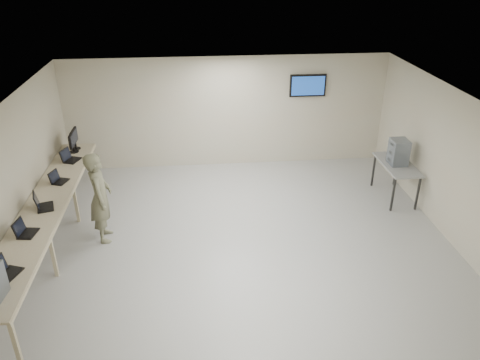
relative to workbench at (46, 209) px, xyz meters
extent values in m
cube|color=#A0A0A0|center=(3.59, 0.00, -0.83)|extent=(8.00, 7.00, 0.01)
cube|color=white|center=(3.59, 0.00, 1.97)|extent=(8.00, 7.00, 0.01)
cube|color=beige|center=(3.59, 3.50, 0.57)|extent=(8.00, 0.01, 2.80)
cube|color=beige|center=(3.59, -3.50, 0.57)|extent=(8.00, 0.01, 2.80)
cube|color=beige|center=(-0.41, 0.00, 0.57)|extent=(0.01, 7.00, 2.80)
cube|color=beige|center=(7.59, 0.00, 0.57)|extent=(0.01, 7.00, 2.80)
cube|color=#272727|center=(5.59, 3.48, 1.22)|extent=(0.15, 0.04, 0.15)
cube|color=black|center=(5.59, 3.44, 1.22)|extent=(0.90, 0.06, 0.55)
cube|color=navy|center=(5.59, 3.40, 1.22)|extent=(0.82, 0.01, 0.47)
cube|color=beige|center=(-0.01, 0.00, 0.05)|extent=(0.75, 6.00, 0.04)
cube|color=beige|center=(0.36, 0.00, 0.02)|extent=(0.02, 6.00, 0.06)
cube|color=beige|center=(0.29, -2.85, -0.40)|extent=(0.06, 0.06, 0.86)
cube|color=beige|center=(-0.31, -0.90, -0.40)|extent=(0.06, 0.06, 0.86)
cube|color=beige|center=(0.29, -0.90, -0.40)|extent=(0.06, 0.06, 0.86)
cube|color=beige|center=(-0.31, 0.90, -0.40)|extent=(0.06, 0.06, 0.86)
cube|color=beige|center=(0.29, 0.90, -0.40)|extent=(0.06, 0.06, 0.86)
cube|color=beige|center=(-0.31, 2.85, -0.40)|extent=(0.06, 0.06, 0.86)
cube|color=beige|center=(0.29, 2.85, -0.40)|extent=(0.06, 0.06, 0.86)
cube|color=black|center=(0.03, -2.01, 0.08)|extent=(0.37, 0.44, 0.02)
cube|color=black|center=(-0.01, -0.94, 0.08)|extent=(0.29, 0.37, 0.02)
cube|color=black|center=(-0.14, -0.94, 0.22)|extent=(0.11, 0.33, 0.24)
cube|color=black|center=(-0.12, -0.94, 0.22)|extent=(0.09, 0.29, 0.20)
cube|color=black|center=(0.03, -0.08, 0.09)|extent=(0.37, 0.44, 0.02)
cube|color=black|center=(-0.11, -0.08, 0.23)|extent=(0.17, 0.36, 0.27)
cube|color=black|center=(-0.09, -0.08, 0.23)|extent=(0.14, 0.32, 0.23)
cube|color=black|center=(0.06, 0.95, 0.08)|extent=(0.32, 0.38, 0.02)
cube|color=black|center=(-0.06, 0.95, 0.21)|extent=(0.15, 0.31, 0.23)
cube|color=black|center=(-0.05, 0.95, 0.21)|extent=(0.13, 0.27, 0.19)
cube|color=black|center=(0.06, 2.00, 0.08)|extent=(0.37, 0.43, 0.02)
cube|color=black|center=(-0.07, 2.00, 0.23)|extent=(0.18, 0.35, 0.26)
cube|color=black|center=(-0.06, 2.00, 0.23)|extent=(0.15, 0.30, 0.22)
cylinder|color=black|center=(-0.01, 2.50, 0.08)|extent=(0.21, 0.21, 0.02)
cube|color=black|center=(-0.01, 2.50, 0.17)|extent=(0.04, 0.03, 0.16)
cube|color=black|center=(-0.01, 2.50, 0.38)|extent=(0.05, 0.46, 0.31)
cube|color=black|center=(0.02, 2.50, 0.38)|extent=(0.00, 0.42, 0.27)
cylinder|color=black|center=(-0.01, 2.69, 0.08)|extent=(0.21, 0.21, 0.02)
cube|color=black|center=(-0.01, 2.69, 0.17)|extent=(0.04, 0.03, 0.17)
cube|color=black|center=(-0.01, 2.69, 0.39)|extent=(0.05, 0.48, 0.32)
cube|color=black|center=(0.02, 2.69, 0.39)|extent=(0.00, 0.43, 0.27)
imported|color=#576045|center=(0.95, 0.23, 0.07)|extent=(0.50, 0.70, 1.80)
cube|color=gray|center=(7.19, 1.29, -0.01)|extent=(0.65, 1.39, 0.04)
cube|color=#272727|center=(6.91, 0.70, -0.43)|extent=(0.04, 0.04, 0.80)
cube|color=#272727|center=(6.91, 1.89, -0.43)|extent=(0.04, 0.04, 0.80)
cube|color=#272727|center=(7.46, 0.70, -0.43)|extent=(0.04, 0.04, 0.80)
cube|color=#272727|center=(7.46, 1.89, -0.43)|extent=(0.04, 0.04, 0.80)
cube|color=slate|center=(7.17, 1.29, 0.10)|extent=(0.36, 0.40, 0.19)
cube|color=slate|center=(7.17, 1.29, 0.29)|extent=(0.36, 0.40, 0.19)
cube|color=slate|center=(7.17, 1.29, 0.48)|extent=(0.36, 0.40, 0.19)
camera|label=1|loc=(2.82, -7.70, 4.29)|focal=35.00mm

